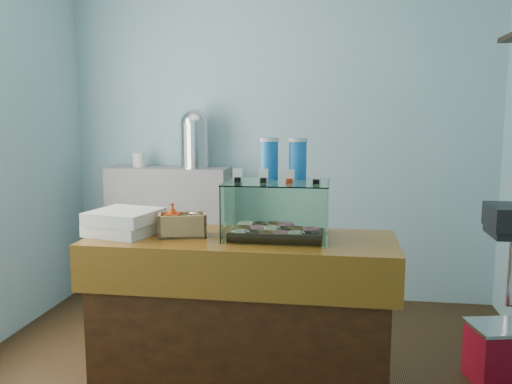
% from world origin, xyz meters
% --- Properties ---
extents(ground, '(3.50, 3.50, 0.00)m').
position_xyz_m(ground, '(0.00, 0.00, 0.00)').
color(ground, black).
rests_on(ground, ground).
extents(room_shell, '(3.54, 3.04, 2.82)m').
position_xyz_m(room_shell, '(0.03, 0.01, 1.71)').
color(room_shell, '#7FB0B9').
rests_on(room_shell, ground).
extents(counter, '(1.60, 0.60, 0.90)m').
position_xyz_m(counter, '(0.00, -0.25, 0.46)').
color(counter, '#47220D').
rests_on(counter, ground).
extents(back_shelf, '(1.00, 0.32, 1.10)m').
position_xyz_m(back_shelf, '(-0.90, 1.32, 0.55)').
color(back_shelf, gray).
rests_on(back_shelf, ground).
extents(display_case, '(0.54, 0.39, 0.51)m').
position_xyz_m(display_case, '(0.18, -0.19, 1.06)').
color(display_case, '#361910').
rests_on(display_case, counter).
extents(condiment_crate, '(0.28, 0.21, 0.18)m').
position_xyz_m(condiment_crate, '(-0.32, -0.27, 0.96)').
color(condiment_crate, tan).
rests_on(condiment_crate, counter).
extents(pastry_boxes, '(0.40, 0.40, 0.13)m').
position_xyz_m(pastry_boxes, '(-0.63, -0.27, 0.97)').
color(pastry_boxes, silver).
rests_on(pastry_boxes, counter).
extents(coffee_urn, '(0.26, 0.26, 0.48)m').
position_xyz_m(coffee_urn, '(-0.67, 1.31, 1.35)').
color(coffee_urn, silver).
rests_on(coffee_urn, back_shelf).
extents(red_cooler, '(0.44, 0.37, 0.34)m').
position_xyz_m(red_cooler, '(1.46, 0.18, 0.17)').
color(red_cooler, '#AE0D24').
rests_on(red_cooler, ground).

